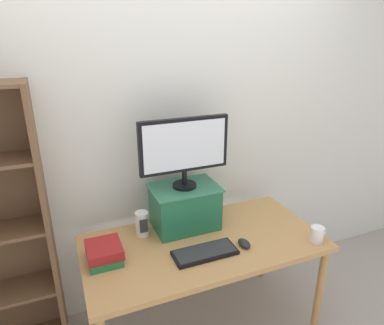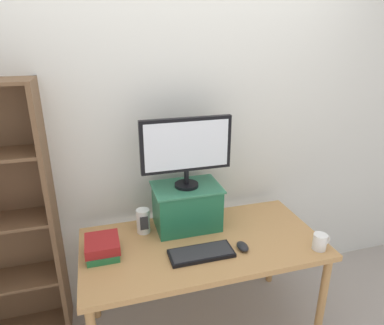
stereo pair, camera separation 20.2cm
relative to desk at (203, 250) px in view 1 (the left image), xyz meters
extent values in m
cube|color=silver|center=(0.00, 0.51, 0.65)|extent=(7.00, 0.08, 2.60)
cube|color=#B7844C|center=(0.00, 0.00, 0.05)|extent=(1.49, 0.74, 0.04)
cylinder|color=#B7844C|center=(0.69, -0.32, -0.31)|extent=(0.05, 0.05, 0.68)
cylinder|color=#B7844C|center=(-0.69, 0.32, -0.31)|extent=(0.05, 0.05, 0.68)
cylinder|color=#B7844C|center=(0.69, 0.32, -0.31)|extent=(0.05, 0.05, 0.68)
cube|color=brown|center=(-0.88, 0.33, 0.21)|extent=(0.03, 0.28, 1.71)
cube|color=#1E6642|center=(-0.04, 0.21, 0.22)|extent=(0.41, 0.29, 0.29)
cube|color=#337A56|center=(-0.04, 0.21, 0.36)|extent=(0.44, 0.31, 0.01)
cylinder|color=black|center=(-0.04, 0.21, 0.37)|extent=(0.15, 0.15, 0.02)
cylinder|color=black|center=(-0.04, 0.21, 0.43)|extent=(0.03, 0.03, 0.09)
cube|color=black|center=(-0.04, 0.21, 0.64)|extent=(0.58, 0.04, 0.34)
cube|color=silver|center=(-0.04, 0.19, 0.64)|extent=(0.53, 0.00, 0.30)
cube|color=black|center=(-0.05, -0.13, 0.08)|extent=(0.38, 0.16, 0.02)
cube|color=#28282B|center=(-0.05, -0.13, 0.09)|extent=(0.36, 0.14, 0.00)
ellipsoid|color=black|center=(0.21, -0.14, 0.09)|extent=(0.06, 0.10, 0.04)
cube|color=#236B38|center=(-0.60, 0.04, 0.09)|extent=(0.18, 0.23, 0.04)
cube|color=maroon|center=(-0.60, 0.04, 0.14)|extent=(0.20, 0.21, 0.06)
cylinder|color=white|center=(0.65, -0.27, 0.12)|extent=(0.08, 0.08, 0.10)
torus|color=white|center=(0.69, -0.27, 0.12)|extent=(0.06, 0.01, 0.06)
cylinder|color=silver|center=(-0.34, 0.21, 0.15)|extent=(0.09, 0.09, 0.16)
cube|color=#2D2D30|center=(-0.34, 0.17, 0.16)|extent=(0.05, 0.00, 0.09)
camera|label=1|loc=(-0.76, -1.66, 1.29)|focal=32.00mm
camera|label=2|loc=(-0.57, -1.73, 1.29)|focal=32.00mm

